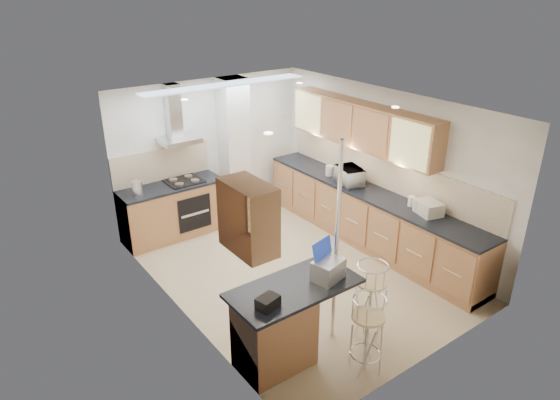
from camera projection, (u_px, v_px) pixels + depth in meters
ground at (294, 270)px, 7.49m from camera, size 4.80×4.80×0.00m
room_shell at (297, 162)px, 7.31m from camera, size 3.64×4.84×2.51m
right_counter at (367, 217)px, 8.11m from camera, size 0.63×4.40×0.92m
back_counter at (173, 210)px, 8.34m from camera, size 1.70×0.63×0.92m
peninsula at (294, 321)px, 5.62m from camera, size 1.47×0.72×0.94m
microwave at (350, 176)px, 8.14m from camera, size 0.46×0.57×0.28m
laptop at (328, 270)px, 5.52m from camera, size 0.39×0.33×0.24m
bag at (268, 302)px, 5.06m from camera, size 0.26×0.22×0.13m
bar_stool_near at (367, 334)px, 5.41m from camera, size 0.40×0.40×0.95m
bar_stool_end at (370, 299)px, 5.98m from camera, size 0.55×0.55×0.97m
jar_a at (329, 171)px, 8.49m from camera, size 0.16×0.16×0.18m
jar_b at (358, 177)px, 8.26m from camera, size 0.14×0.14×0.14m
jar_c at (419, 206)px, 7.18m from camera, size 0.18×0.18×0.18m
jar_d at (411, 201)px, 7.37m from camera, size 0.10×0.10×0.15m
bread_bin at (429, 208)px, 7.10m from camera, size 0.37×0.43×0.19m
kettle at (137, 188)px, 7.69m from camera, size 0.16×0.16×0.24m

